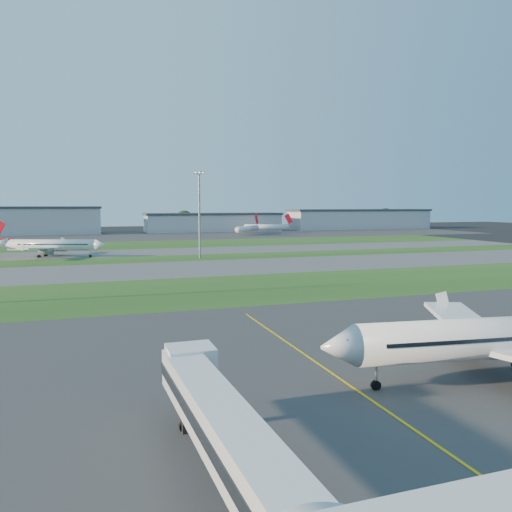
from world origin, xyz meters
name	(u,v)px	position (x,y,z in m)	size (l,w,h in m)	color
ground	(295,391)	(0.00, 0.00, 0.00)	(700.00, 700.00, 0.00)	black
apron_near	(295,391)	(0.00, 0.00, 0.01)	(300.00, 70.00, 0.01)	#333335
grass_strip_a	(184,292)	(0.00, 52.00, 0.01)	(300.00, 34.00, 0.01)	#214517
taxiway_a	(160,270)	(0.00, 85.00, 0.01)	(300.00, 32.00, 0.01)	#515154
grass_strip_b	(148,259)	(0.00, 110.00, 0.01)	(300.00, 18.00, 0.01)	#214517
taxiway_b	(141,253)	(0.00, 132.00, 0.01)	(300.00, 26.00, 0.01)	#515154
grass_strip_c	(132,245)	(0.00, 165.00, 0.01)	(300.00, 40.00, 0.01)	#214517
apron_far	(123,236)	(0.00, 225.00, 0.01)	(400.00, 80.00, 0.01)	#333335
yellow_line	(347,385)	(5.00, 0.00, 0.00)	(0.25, 60.00, 0.02)	gold
jet_bridge	(234,445)	(-9.81, -15.24, 4.01)	(4.20, 26.90, 6.20)	silver
airliner_parked	(509,338)	(19.36, -3.61, 3.92)	(35.68, 30.10, 11.16)	white
airliner_taxiing	(51,245)	(-27.35, 125.72, 3.65)	(31.95, 27.02, 10.41)	white
mini_jet_near	(248,229)	(65.05, 218.31, 3.28)	(19.94, 22.84, 9.48)	white
mini_jet_far	(267,227)	(81.80, 234.15, 3.28)	(28.41, 7.98, 9.48)	white
light_mast_centre	(199,209)	(15.00, 108.00, 14.81)	(3.20, 0.70, 25.80)	gray
hangar_west	(32,221)	(-45.00, 255.00, 7.64)	(71.40, 23.00, 15.20)	#999BA1
hangar_east	(213,222)	(55.00, 255.00, 5.64)	(81.60, 23.00, 11.20)	#999BA1
hangar_far_east	(360,219)	(155.00, 255.00, 6.64)	(96.90, 23.00, 13.20)	#999BA1
tree_mid_west	(82,223)	(-20.00, 266.00, 5.84)	(9.90, 9.90, 10.80)	black
tree_mid_east	(184,220)	(40.00, 269.00, 6.81)	(11.55, 11.55, 12.60)	black
tree_east	(297,220)	(115.00, 267.00, 6.16)	(10.45, 10.45, 11.40)	black
tree_far_east	(385,217)	(185.00, 271.00, 7.46)	(12.65, 12.65, 13.80)	black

